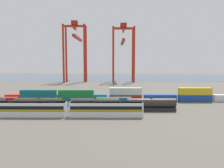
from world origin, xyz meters
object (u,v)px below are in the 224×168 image
at_px(passenger_train, 68,109).
at_px(gantry_crane_west, 76,45).
at_px(freight_tank_row, 67,104).
at_px(shipping_container_7, 57,98).
at_px(gantry_crane_central, 123,47).
at_px(shipping_container_11, 160,98).
at_px(shipping_container_0, 1,101).

height_order(passenger_train, gantry_crane_west, gantry_crane_west).
bearing_deg(freight_tank_row, shipping_container_7, 114.17).
height_order(freight_tank_row, gantry_crane_central, gantry_crane_central).
relative_size(passenger_train, shipping_container_11, 3.34).
relative_size(shipping_container_7, gantry_crane_west, 0.26).
bearing_deg(gantry_crane_central, gantry_crane_west, -179.95).
xyz_separation_m(shipping_container_11, gantry_crane_west, (-47.35, 93.36, 27.56)).
xyz_separation_m(shipping_container_0, shipping_container_7, (17.60, 6.70, 0.00)).
relative_size(shipping_container_0, shipping_container_11, 1.00).
xyz_separation_m(passenger_train, gantry_crane_central, (19.90, 116.97, 25.27)).
distance_m(freight_tank_row, gantry_crane_west, 114.16).
distance_m(passenger_train, shipping_container_7, 25.33).
relative_size(gantry_crane_west, gantry_crane_central, 1.04).
relative_size(freight_tank_row, gantry_crane_central, 1.46).
relative_size(shipping_container_0, shipping_container_7, 1.00).
distance_m(gantry_crane_west, gantry_crane_central, 37.47).
bearing_deg(shipping_container_11, gantry_crane_central, 96.06).
height_order(shipping_container_7, gantry_crane_central, gantry_crane_central).
distance_m(shipping_container_7, gantry_crane_central, 101.25).
relative_size(freight_tank_row, shipping_container_7, 5.42).
height_order(shipping_container_0, gantry_crane_central, gantry_crane_central).
xyz_separation_m(shipping_container_0, shipping_container_11, (56.62, 6.70, 0.00)).
bearing_deg(shipping_container_7, passenger_train, -68.66).
distance_m(shipping_container_11, gantry_crane_central, 97.48).
bearing_deg(shipping_container_11, shipping_container_0, -173.26).
bearing_deg(shipping_container_7, gantry_crane_west, 95.09).
xyz_separation_m(shipping_container_0, gantry_crane_west, (9.28, 100.05, 27.56)).
distance_m(shipping_container_7, shipping_container_11, 39.02).
height_order(gantry_crane_west, gantry_crane_central, gantry_crane_west).
height_order(shipping_container_11, gantry_crane_west, gantry_crane_west).
distance_m(passenger_train, shipping_container_0, 31.69).
bearing_deg(passenger_train, gantry_crane_west, 98.53).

